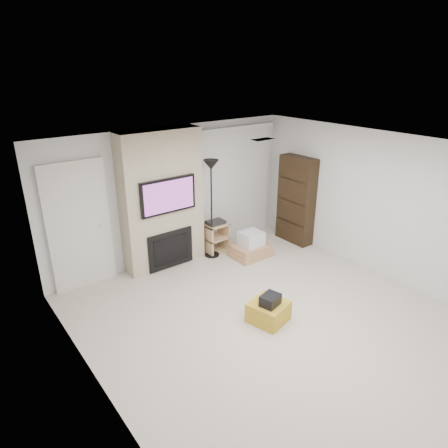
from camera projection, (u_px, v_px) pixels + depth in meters
floor at (273, 321)px, 5.87m from camera, size 5.00×5.50×0.00m
ceiling at (283, 152)px, 4.92m from camera, size 5.00×5.50×0.00m
wall_back at (173, 194)px, 7.42m from camera, size 5.00×0.00×2.50m
wall_left at (99, 308)px, 3.99m from camera, size 0.00×5.50×2.50m
wall_right at (383, 206)px, 6.80m from camera, size 0.00×5.50×2.50m
hvac_vent at (263, 139)px, 5.74m from camera, size 0.35×0.18×0.01m
ottoman at (268, 312)px, 5.82m from camera, size 0.61×0.61×0.30m
black_bag at (270, 300)px, 5.69m from camera, size 0.33×0.28×0.16m
fireplace_wall at (163, 201)px, 7.07m from camera, size 1.50×0.47×2.50m
entry_door at (79, 227)px, 6.45m from camera, size 1.02×0.11×2.14m
vertical_blinds at (234, 181)px, 8.16m from camera, size 1.98×0.10×2.37m
floor_lamp at (211, 182)px, 7.28m from camera, size 0.28×0.28×1.91m
av_stand at (216, 236)px, 7.89m from camera, size 0.45×0.38×0.66m
box_stack at (251, 247)px, 7.76m from camera, size 0.76×0.58×0.51m
bookshelf at (296, 200)px, 8.18m from camera, size 0.30×0.80×1.80m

